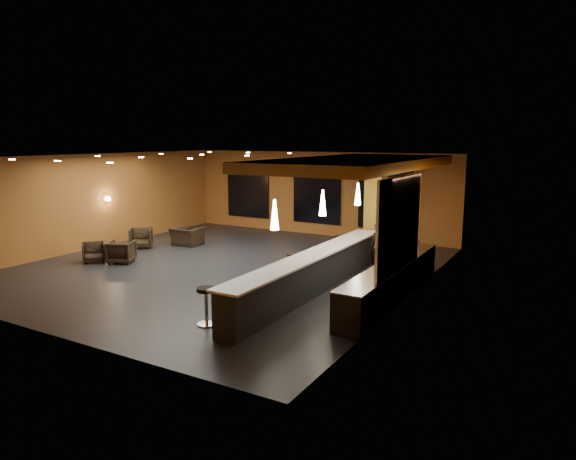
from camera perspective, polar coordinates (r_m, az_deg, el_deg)
The scene contains 35 objects.
floor at distance 16.62m, azimuth -6.88°, elevation -4.24°, with size 12.00×13.00×0.10m, color black.
ceiling at distance 16.11m, azimuth -7.15°, elevation 8.26°, with size 12.00×13.00×0.10m, color black.
wall_back at distance 21.83m, azimuth 3.34°, elevation 4.07°, with size 12.00×0.10×3.50m, color #A55C25.
wall_front at distance 11.78m, azimuth -26.41°, elevation -2.27°, with size 12.00×0.10×3.50m, color #A55C25.
wall_left at distance 20.45m, azimuth -20.76°, elevation 3.01°, with size 0.10×13.00×3.50m, color #A55C25.
wall_right at distance 13.58m, azimuth 13.92°, elevation 0.04°, with size 0.10×13.00×3.50m, color #A55C25.
wood_soffit at distance 15.01m, azimuth 7.66°, elevation 7.38°, with size 3.60×8.00×0.28m, color #BD8737.
window_left at distance 23.50m, azimuth -4.47°, elevation 4.37°, with size 2.20×0.06×2.40m, color black.
window_center at distance 21.73m, azimuth 3.21°, elevation 3.91°, with size 2.20×0.06×2.40m, color black.
window_right at distance 20.58m, azimuth 10.71°, elevation 3.40°, with size 2.20×0.06×2.40m, color black.
tile_backsplash at distance 12.62m, azimuth 12.32°, elevation 0.50°, with size 0.06×3.20×2.40m, color white.
bar_counter at distance 13.79m, azimuth 2.87°, elevation -4.84°, with size 0.60×8.00×1.00m, color black.
bar_top at distance 13.66m, azimuth 2.89°, elevation -2.71°, with size 0.78×8.10×0.05m, color silver.
prep_counter at distance 13.52m, azimuth 11.46°, elevation -5.65°, with size 0.70×6.00×0.86m, color black.
prep_top at distance 13.40m, azimuth 11.53°, elevation -3.78°, with size 0.72×6.00×0.03m, color silver.
wall_shelf_lower at distance 12.54m, azimuth 11.37°, elevation -1.38°, with size 0.30×1.50×0.03m, color silver.
wall_shelf_upper at distance 12.46m, azimuth 11.44°, elevation 0.65°, with size 0.30×1.50×0.03m, color silver.
column at distance 17.70m, azimuth 9.67°, elevation 2.51°, with size 0.60×0.60×3.50m, color #A78025.
wall_sconce at distance 20.63m, azimuth -19.39°, elevation 3.29°, with size 0.22×0.22×0.22m, color #FFE5B2.
pendant_0 at distance 11.69m, azimuth -1.50°, elevation 1.71°, with size 0.20×0.20×0.70m, color white.
pendant_1 at distance 13.87m, azimuth 3.87°, elevation 3.03°, with size 0.20×0.20×0.70m, color white.
pendant_2 at distance 16.14m, azimuth 7.77°, elevation 3.97°, with size 0.20×0.20×0.70m, color white.
staff_a at distance 15.71m, azimuth 9.97°, elevation -2.04°, with size 0.57×0.38×1.57m, color black.
staff_b at distance 16.55m, azimuth 13.14°, elevation -1.46°, with size 0.78×0.61×1.61m, color black.
staff_c at distance 16.17m, azimuth 13.16°, elevation -1.84°, with size 0.76×0.49×1.55m, color black.
armchair_a at distance 18.25m, azimuth -20.78°, elevation -2.31°, with size 0.70×0.72×0.66m, color black.
armchair_b at distance 17.83m, azimuth -18.03°, elevation -2.32°, with size 0.78×0.80×0.73m, color black.
armchair_c at distance 20.02m, azimuth -16.01°, elevation -0.86°, with size 0.79×0.81×0.74m, color black.
armchair_d at distance 20.11m, azimuth -11.18°, elevation -0.69°, with size 1.06×0.92×0.69m, color black.
bar_stool_0 at distance 11.50m, azimuth -9.08°, elevation -7.81°, with size 0.43×0.43×0.85m.
bar_stool_1 at distance 12.56m, azimuth -4.46°, elevation -6.46°, with size 0.38×0.38×0.75m.
bar_stool_2 at distance 13.64m, azimuth -0.93°, elevation -4.94°, with size 0.41×0.41×0.80m.
bar_stool_3 at distance 14.69m, azimuth 0.68°, elevation -3.76°, with size 0.42×0.42×0.83m.
bar_stool_4 at distance 15.87m, azimuth 4.08°, elevation -2.73°, with size 0.42×0.42×0.83m.
bar_stool_5 at distance 17.19m, azimuth 5.86°, elevation -1.68°, with size 0.44×0.44×0.86m.
Camera 1 is at (9.66, -12.88, 4.08)m, focal length 32.00 mm.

